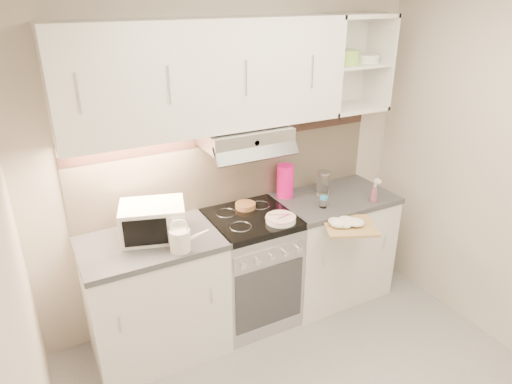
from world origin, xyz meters
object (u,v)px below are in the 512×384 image
Objects in this scene: electric_range at (251,268)px; plate_stack at (281,219)px; microwave at (153,221)px; watering_can at (181,239)px; pink_pitcher at (285,181)px; cutting_board at (350,226)px; spray_bottle at (375,192)px; glass_jar at (323,183)px.

electric_range is 4.19× the size of plate_stack.
microwave is 0.27m from watering_can.
pink_pitcher reaches higher than electric_range.
watering_can is 0.96× the size of pink_pitcher.
plate_stack is at bearing 174.43° from cutting_board.
electric_range is 1.12m from spray_bottle.
spray_bottle is (0.28, -0.29, -0.02)m from glass_jar.
cutting_board is (0.17, -0.60, -0.16)m from pink_pitcher.
cutting_board is at bearing -2.65° from microwave.
microwave is at bearing 175.72° from pink_pitcher.
watering_can is at bearing -170.28° from pink_pitcher.
plate_stack is (0.15, -0.18, 0.47)m from electric_range.
cutting_board is at bearing -29.52° from plate_stack.
spray_bottle is at bearing -45.37° from glass_jar.
pink_pitcher reaches higher than microwave.
watering_can is at bearing -176.73° from plate_stack.
cutting_board is at bearing -86.11° from pink_pitcher.
spray_bottle is at bearing -2.80° from plate_stack.
electric_range is 2.56× the size of cutting_board.
spray_bottle is (1.67, -0.25, -0.04)m from microwave.
pink_pitcher is at bearing 151.99° from spray_bottle.
plate_stack reaches higher than cutting_board.
pink_pitcher is 0.31m from glass_jar.
cutting_board is (-0.39, -0.20, -0.11)m from spray_bottle.
watering_can is 1.20m from cutting_board.
plate_stack is 0.61× the size of cutting_board.
electric_range is 3.44× the size of pink_pitcher.
microwave is 1.36m from cutting_board.
plate_stack is 0.49m from cutting_board.
spray_bottle is at bearing 8.25° from microwave.
watering_can is at bearing -159.66° from electric_range.
watering_can reaches higher than spray_bottle.
plate_stack is (0.75, 0.04, -0.06)m from watering_can.
pink_pitcher is (0.25, 0.36, 0.11)m from plate_stack.
electric_range is 4.58× the size of glass_jar.
microwave is 0.88m from plate_stack.
electric_range is at bearing -168.00° from pink_pitcher.
spray_bottle reaches higher than electric_range.
pink_pitcher is 1.33× the size of spray_bottle.
microwave reaches higher than spray_bottle.
microwave is at bearing 178.88° from spray_bottle.
glass_jar reaches higher than plate_stack.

